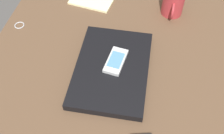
% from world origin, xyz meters
% --- Properties ---
extents(desk_surface, '(1.20, 0.80, 0.03)m').
position_xyz_m(desk_surface, '(0.00, 0.00, 0.01)').
color(desk_surface, brown).
rests_on(desk_surface, ground).
extents(laptop_closed, '(0.32, 0.23, 0.02)m').
position_xyz_m(laptop_closed, '(0.07, 0.02, 0.04)').
color(laptop_closed, black).
rests_on(laptop_closed, desk_surface).
extents(cell_phone_on_laptop, '(0.11, 0.06, 0.01)m').
position_xyz_m(cell_phone_on_laptop, '(0.06, 0.03, 0.06)').
color(cell_phone_on_laptop, silver).
rests_on(cell_phone_on_laptop, laptop_closed).
extents(key_ring, '(0.04, 0.04, 0.00)m').
position_xyz_m(key_ring, '(-0.06, -0.35, 0.03)').
color(key_ring, silver).
rests_on(key_ring, desk_surface).
extents(coffee_mug, '(0.11, 0.08, 0.09)m').
position_xyz_m(coffee_mug, '(-0.24, 0.18, 0.07)').
color(coffee_mug, '#B23338').
rests_on(coffee_mug, desk_surface).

